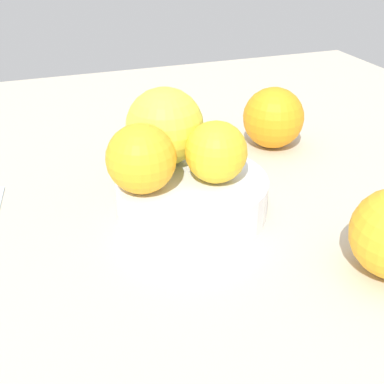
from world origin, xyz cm
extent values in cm
cube|color=#BCB29E|center=(0.00, 0.00, -1.00)|extent=(110.00, 110.00, 2.00)
cylinder|color=silver|center=(0.00, 0.00, 0.35)|extent=(9.70, 9.70, 0.71)
cylinder|color=silver|center=(0.00, 0.00, 1.97)|extent=(15.65, 15.65, 3.93)
sphere|color=yellow|center=(-1.05, -2.15, 7.04)|extent=(6.22, 6.22, 6.22)
sphere|color=#F9A823|center=(-0.59, 5.31, 7.31)|extent=(6.76, 6.76, 6.76)
sphere|color=yellow|center=(4.68, 1.37, 8.04)|extent=(8.22, 8.22, 8.22)
sphere|color=orange|center=(12.32, -15.74, 4.01)|extent=(8.03, 8.03, 8.03)
camera|label=1|loc=(-41.79, 14.82, 27.59)|focal=46.13mm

